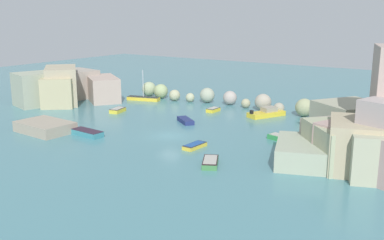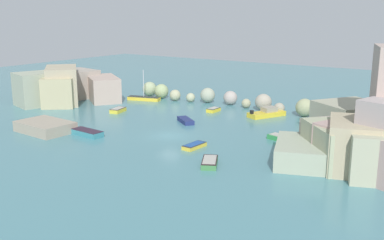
{
  "view_description": "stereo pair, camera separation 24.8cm",
  "coord_description": "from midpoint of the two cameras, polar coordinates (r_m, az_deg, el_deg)",
  "views": [
    {
      "loc": [
        31.2,
        -41.81,
        14.34
      ],
      "look_at": [
        0.0,
        4.77,
        1.0
      ],
      "focal_mm": 42.31,
      "sensor_mm": 36.0,
      "label": 1
    },
    {
      "loc": [
        31.41,
        -41.67,
        14.34
      ],
      "look_at": [
        0.0,
        4.77,
        1.0
      ],
      "focal_mm": 42.31,
      "sensor_mm": 36.0,
      "label": 2
    }
  ],
  "objects": [
    {
      "name": "moored_boat_7",
      "position": [
        49.19,
        0.44,
        -3.26
      ],
      "size": [
        1.41,
        3.04,
        0.48
      ],
      "rotation": [
        0.0,
        0.0,
        1.51
      ],
      "color": "gold",
      "rests_on": "cove_water"
    },
    {
      "name": "stone_dock",
      "position": [
        58.5,
        -17.91,
        -0.81
      ],
      "size": [
        7.1,
        4.99,
        1.29
      ],
      "primitive_type": "cube",
      "rotation": [
        0.0,
        0.0,
        -0.06
      ],
      "color": "gray",
      "rests_on": "ground"
    },
    {
      "name": "moored_boat_5",
      "position": [
        67.2,
        2.83,
        1.31
      ],
      "size": [
        1.22,
        2.26,
        0.58
      ],
      "rotation": [
        0.0,
        0.0,
        1.55
      ],
      "color": "yellow",
      "rests_on": "cove_water"
    },
    {
      "name": "moored_boat_0",
      "position": [
        60.43,
        -0.7,
        -0.07
      ],
      "size": [
        3.61,
        3.13,
        0.56
      ],
      "rotation": [
        0.0,
        0.0,
        5.65
      ],
      "color": "navy",
      "rests_on": "cove_water"
    },
    {
      "name": "rock_breakwater",
      "position": [
        70.25,
        6.15,
        2.51
      ],
      "size": [
        36.46,
        4.2,
        2.73
      ],
      "color": "#A0AD83",
      "rests_on": "ground"
    },
    {
      "name": "moored_boat_4",
      "position": [
        53.0,
        11.36,
        -2.24
      ],
      "size": [
        3.45,
        2.07,
        0.62
      ],
      "rotation": [
        0.0,
        0.0,
        2.9
      ],
      "color": "#2E8945",
      "rests_on": "cove_water"
    },
    {
      "name": "moored_boat_1",
      "position": [
        64.89,
        9.54,
        0.87
      ],
      "size": [
        4.21,
        5.8,
        1.33
      ],
      "rotation": [
        0.0,
        0.0,
        1.11
      ],
      "color": "yellow",
      "rests_on": "cove_water"
    },
    {
      "name": "cove_water",
      "position": [
        54.11,
        -2.7,
        -2.0
      ],
      "size": [
        160.0,
        160.0,
        0.0
      ],
      "primitive_type": "plane",
      "color": "teal",
      "rests_on": "ground"
    },
    {
      "name": "moored_boat_6",
      "position": [
        43.8,
        2.4,
        -5.32
      ],
      "size": [
        2.82,
        3.6,
        0.58
      ],
      "rotation": [
        0.0,
        0.0,
        5.2
      ],
      "color": "#3F7D44",
      "rests_on": "cove_water"
    },
    {
      "name": "moored_boat_3",
      "position": [
        55.52,
        -12.96,
        -1.57
      ],
      "size": [
        4.37,
        1.88,
        0.68
      ],
      "rotation": [
        0.0,
        0.0,
        6.21
      ],
      "color": "teal",
      "rests_on": "cove_water"
    },
    {
      "name": "moored_boat_2",
      "position": [
        76.29,
        -5.99,
        2.73
      ],
      "size": [
        5.7,
        2.87,
        5.11
      ],
      "rotation": [
        0.0,
        0.0,
        3.42
      ],
      "color": "yellow",
      "rests_on": "cove_water"
    },
    {
      "name": "cliff_headland_left",
      "position": [
        78.66,
        -15.3,
        4.14
      ],
      "size": [
        19.36,
        19.01,
        5.92
      ],
      "color": "tan",
      "rests_on": "ground"
    },
    {
      "name": "moored_boat_8",
      "position": [
        67.65,
        -9.2,
        1.25
      ],
      "size": [
        1.88,
        2.87,
        0.62
      ],
      "rotation": [
        0.0,
        0.0,
        4.93
      ],
      "color": "gold",
      "rests_on": "cove_water"
    }
  ]
}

